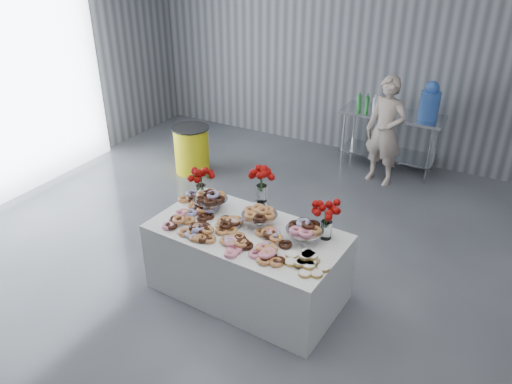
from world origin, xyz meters
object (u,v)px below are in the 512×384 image
(water_jug, at_px, (430,102))
(trash_barrel, at_px, (192,149))
(person, at_px, (385,131))
(display_table, at_px, (247,262))
(prep_table, at_px, (390,131))

(water_jug, bearing_deg, trash_barrel, -152.97)
(person, bearing_deg, display_table, -84.97)
(display_table, distance_m, prep_table, 3.69)
(trash_barrel, bearing_deg, display_table, -43.82)
(prep_table, height_order, trash_barrel, prep_table)
(display_table, bearing_deg, prep_table, 83.59)
(prep_table, bearing_deg, display_table, -96.41)
(person, height_order, trash_barrel, person)
(person, bearing_deg, prep_table, 108.10)
(display_table, height_order, person, person)
(water_jug, xyz_separation_m, person, (-0.46, -0.50, -0.36))
(prep_table, distance_m, person, 0.53)
(prep_table, distance_m, trash_barrel, 3.03)
(trash_barrel, bearing_deg, person, 22.21)
(prep_table, distance_m, water_jug, 0.73)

